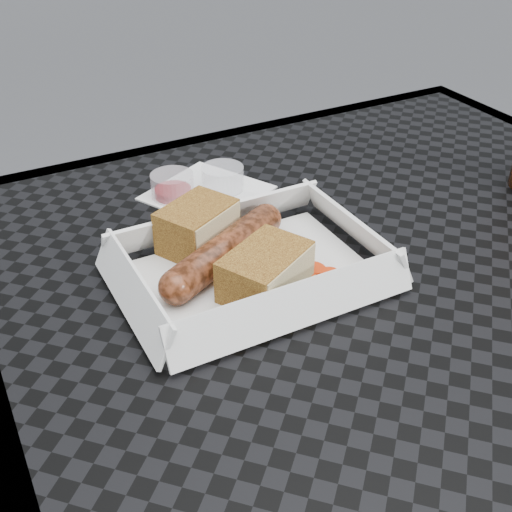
{
  "coord_description": "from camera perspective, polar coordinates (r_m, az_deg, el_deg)",
  "views": [
    {
      "loc": [
        -0.37,
        -0.38,
        1.11
      ],
      "look_at": [
        -0.14,
        0.05,
        0.78
      ],
      "focal_mm": 45.0,
      "sensor_mm": 36.0,
      "label": 1
    }
  ],
  "objects": [
    {
      "name": "condiment_cup_empty",
      "position": [
        0.77,
        -2.98,
        6.88
      ],
      "size": [
        0.05,
        0.05,
        0.03
      ],
      "primitive_type": "cylinder",
      "color": "silver",
      "rests_on": "patio_table"
    },
    {
      "name": "bread_far",
      "position": [
        0.58,
        0.83,
        -1.4
      ],
      "size": [
        0.1,
        0.09,
        0.04
      ],
      "primitive_type": "cube",
      "rotation": [
        0.0,
        0.0,
        0.48
      ],
      "color": "olive",
      "rests_on": "food_tray"
    },
    {
      "name": "food_tray",
      "position": [
        0.62,
        -0.43,
        -1.7
      ],
      "size": [
        0.22,
        0.15,
        0.0
      ],
      "primitive_type": "cube",
      "color": "white",
      "rests_on": "patio_table"
    },
    {
      "name": "bread_near",
      "position": [
        0.65,
        -5.23,
        2.61
      ],
      "size": [
        0.09,
        0.08,
        0.05
      ],
      "primitive_type": "cube",
      "rotation": [
        0.0,
        0.0,
        0.48
      ],
      "color": "olive",
      "rests_on": "food_tray"
    },
    {
      "name": "napkin",
      "position": [
        0.77,
        -4.35,
        5.61
      ],
      "size": [
        0.16,
        0.16,
        0.0
      ],
      "primitive_type": "cube",
      "rotation": [
        0.0,
        0.0,
        0.48
      ],
      "color": "white",
      "rests_on": "patio_table"
    },
    {
      "name": "veg_garnish",
      "position": [
        0.62,
        5.34,
        -1.55
      ],
      "size": [
        0.03,
        0.03,
        0.0
      ],
      "color": "red",
      "rests_on": "food_tray"
    },
    {
      "name": "condiment_cup_sauce",
      "position": [
        0.75,
        -7.43,
        6.18
      ],
      "size": [
        0.05,
        0.05,
        0.03
      ],
      "primitive_type": "cylinder",
      "color": "maroon",
      "rests_on": "patio_table"
    },
    {
      "name": "bratwurst",
      "position": [
        0.62,
        -2.82,
        0.5
      ],
      "size": [
        0.16,
        0.1,
        0.03
      ],
      "rotation": [
        0.0,
        0.0,
        0.48
      ],
      "color": "brown",
      "rests_on": "food_tray"
    },
    {
      "name": "patio_table",
      "position": [
        0.69,
        12.31,
        -6.44
      ],
      "size": [
        0.8,
        0.8,
        0.74
      ],
      "color": "black",
      "rests_on": "ground"
    }
  ]
}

